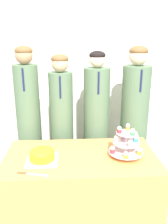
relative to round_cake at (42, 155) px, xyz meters
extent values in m
cube|color=silver|center=(0.31, 1.24, 0.53)|extent=(9.00, 0.06, 2.70)
cube|color=#EF9951|center=(0.31, 0.06, -0.44)|extent=(1.28, 0.68, 0.77)
cube|color=white|center=(0.00, 0.00, -0.05)|extent=(0.25, 0.25, 0.01)
cylinder|color=yellow|center=(0.00, 0.00, -0.01)|extent=(0.20, 0.20, 0.06)
ellipsoid|color=yellow|center=(0.00, 0.00, 0.02)|extent=(0.20, 0.20, 0.07)
cube|color=silver|center=(-0.01, -0.21, -0.05)|extent=(0.16, 0.05, 0.00)
cube|color=brown|center=(-0.13, -0.19, -0.05)|extent=(0.07, 0.04, 0.01)
cylinder|color=silver|center=(0.69, 0.03, 0.05)|extent=(0.02, 0.02, 0.21)
cylinder|color=silver|center=(0.69, 0.03, -0.01)|extent=(0.29, 0.29, 0.01)
cylinder|color=silver|center=(0.69, 0.03, 0.07)|extent=(0.22, 0.22, 0.01)
cylinder|color=silver|center=(0.69, 0.03, 0.16)|extent=(0.17, 0.17, 0.01)
cylinder|color=yellow|center=(0.66, -0.08, 0.01)|extent=(0.04, 0.04, 0.03)
sphere|color=silver|center=(0.66, -0.08, 0.03)|extent=(0.04, 0.04, 0.04)
cylinder|color=yellow|center=(0.79, -0.03, 0.01)|extent=(0.04, 0.04, 0.03)
sphere|color=#F4E5C6|center=(0.79, -0.03, 0.03)|extent=(0.04, 0.04, 0.04)
cylinder|color=orange|center=(0.76, 0.12, 0.01)|extent=(0.04, 0.04, 0.03)
sphere|color=beige|center=(0.76, 0.12, 0.03)|extent=(0.04, 0.04, 0.04)
cylinder|color=white|center=(0.63, 0.13, 0.01)|extent=(0.04, 0.04, 0.03)
sphere|color=silver|center=(0.63, 0.13, 0.04)|extent=(0.04, 0.04, 0.04)
cylinder|color=#E5333D|center=(0.57, 0.01, 0.01)|extent=(0.04, 0.04, 0.03)
sphere|color=#F4E5C6|center=(0.57, 0.01, 0.03)|extent=(0.04, 0.04, 0.04)
cylinder|color=#3893DB|center=(0.77, 0.04, 0.09)|extent=(0.05, 0.05, 0.03)
sphere|color=white|center=(0.77, 0.04, 0.12)|extent=(0.04, 0.04, 0.04)
cylinder|color=pink|center=(0.68, 0.11, 0.09)|extent=(0.04, 0.04, 0.03)
sphere|color=white|center=(0.68, 0.11, 0.11)|extent=(0.04, 0.04, 0.04)
cylinder|color=pink|center=(0.60, 0.03, 0.09)|extent=(0.04, 0.04, 0.03)
sphere|color=beige|center=(0.60, 0.03, 0.12)|extent=(0.04, 0.04, 0.04)
cylinder|color=pink|center=(0.70, -0.06, 0.09)|extent=(0.04, 0.04, 0.03)
sphere|color=#F4E5C6|center=(0.70, -0.06, 0.11)|extent=(0.04, 0.04, 0.04)
cylinder|color=#4CB766|center=(0.72, -0.02, 0.17)|extent=(0.04, 0.04, 0.02)
sphere|color=#F4E5C6|center=(0.72, -0.02, 0.20)|extent=(0.04, 0.04, 0.04)
cylinder|color=orange|center=(0.71, 0.09, 0.17)|extent=(0.04, 0.04, 0.03)
sphere|color=white|center=(0.71, 0.09, 0.20)|extent=(0.03, 0.03, 0.03)
cylinder|color=#E5333D|center=(0.63, 0.03, 0.17)|extent=(0.04, 0.04, 0.03)
sphere|color=#F4E5C6|center=(0.63, 0.03, 0.20)|extent=(0.04, 0.04, 0.04)
cylinder|color=#567556|center=(-0.21, 0.66, -0.09)|extent=(0.25, 0.25, 1.47)
sphere|color=tan|center=(-0.21, 0.66, 0.73)|extent=(0.17, 0.17, 0.17)
ellipsoid|color=brown|center=(-0.21, 0.66, 0.78)|extent=(0.18, 0.18, 0.09)
cube|color=#191E47|center=(-0.21, 0.54, 0.51)|extent=(0.02, 0.01, 0.22)
cylinder|color=#567556|center=(0.14, 0.66, -0.13)|extent=(0.25, 0.25, 1.39)
sphere|color=#D6AD89|center=(0.14, 0.66, 0.65)|extent=(0.17, 0.17, 0.17)
ellipsoid|color=brown|center=(0.14, 0.66, 0.70)|extent=(0.17, 0.17, 0.09)
cube|color=#191E47|center=(0.14, 0.54, 0.44)|extent=(0.02, 0.01, 0.22)
cylinder|color=#567556|center=(0.51, 0.66, -0.11)|extent=(0.27, 0.27, 1.43)
sphere|color=beige|center=(0.51, 0.66, 0.69)|extent=(0.16, 0.16, 0.16)
ellipsoid|color=black|center=(0.51, 0.66, 0.73)|extent=(0.16, 0.16, 0.09)
cube|color=#191E47|center=(0.51, 0.52, 0.48)|extent=(0.02, 0.01, 0.22)
cylinder|color=#567556|center=(0.92, 0.66, -0.10)|extent=(0.29, 0.29, 1.45)
sphere|color=beige|center=(0.92, 0.66, 0.72)|extent=(0.19, 0.19, 0.19)
ellipsoid|color=brown|center=(0.92, 0.66, 0.77)|extent=(0.19, 0.19, 0.10)
cube|color=#191E47|center=(0.92, 0.51, 0.50)|extent=(0.02, 0.01, 0.22)
camera|label=1|loc=(0.24, -1.73, 0.89)|focal=38.00mm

